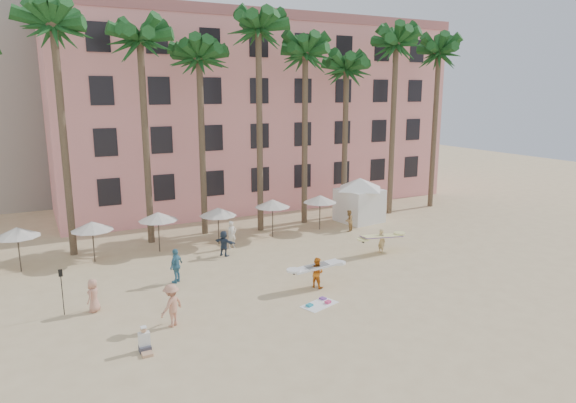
# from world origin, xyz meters

# --- Properties ---
(ground) EXTENTS (120.00, 120.00, 0.00)m
(ground) POSITION_xyz_m (0.00, 0.00, 0.00)
(ground) COLOR #D1B789
(ground) RESTS_ON ground
(pink_hotel) EXTENTS (35.00, 14.00, 16.00)m
(pink_hotel) POSITION_xyz_m (7.00, 26.00, 8.00)
(pink_hotel) COLOR pink
(pink_hotel) RESTS_ON ground
(palm_row) EXTENTS (44.40, 5.40, 16.30)m
(palm_row) POSITION_xyz_m (0.51, 15.00, 12.97)
(palm_row) COLOR brown
(palm_row) RESTS_ON ground
(umbrella_row) EXTENTS (22.50, 2.70, 2.73)m
(umbrella_row) POSITION_xyz_m (-3.00, 12.50, 2.33)
(umbrella_row) COLOR #332B23
(umbrella_row) RESTS_ON ground
(cabana) EXTENTS (5.09, 5.09, 3.50)m
(cabana) POSITION_xyz_m (11.06, 13.32, 2.07)
(cabana) COLOR white
(cabana) RESTS_ON ground
(beach_towel) EXTENTS (2.02, 1.52, 0.14)m
(beach_towel) POSITION_xyz_m (-0.05, 0.64, 0.03)
(beach_towel) COLOR white
(beach_towel) RESTS_ON ground
(carrier_yellow) EXTENTS (2.96, 0.84, 1.59)m
(carrier_yellow) POSITION_xyz_m (7.60, 5.85, 0.92)
(carrier_yellow) COLOR tan
(carrier_yellow) RESTS_ON ground
(carrier_white) EXTENTS (2.73, 1.00, 1.64)m
(carrier_white) POSITION_xyz_m (0.94, 2.65, 0.89)
(carrier_white) COLOR orange
(carrier_white) RESTS_ON ground
(beachgoers) EXTENTS (19.52, 10.74, 1.93)m
(beachgoers) POSITION_xyz_m (-3.32, 6.64, 0.89)
(beachgoers) COLOR teal
(beachgoers) RESTS_ON ground
(paddle) EXTENTS (0.18, 0.04, 2.23)m
(paddle) POSITION_xyz_m (-11.23, 4.98, 1.41)
(paddle) COLOR black
(paddle) RESTS_ON ground
(seated_man) EXTENTS (0.45, 0.79, 1.03)m
(seated_man) POSITION_xyz_m (-8.61, -0.21, 0.36)
(seated_man) COLOR #3F3F4C
(seated_man) RESTS_ON ground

